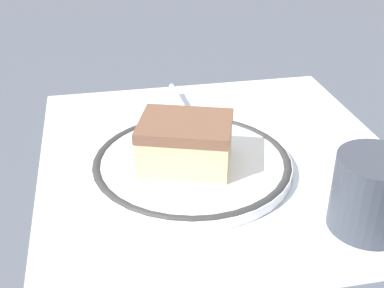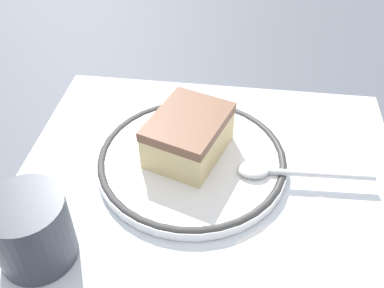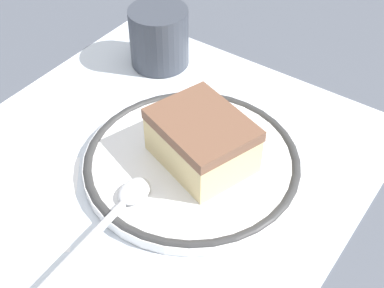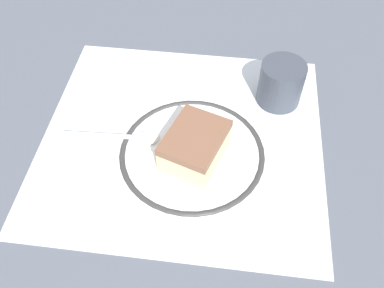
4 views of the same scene
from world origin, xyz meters
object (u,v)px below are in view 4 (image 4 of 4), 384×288
object	(u,v)px
plate	(192,154)
spoon	(128,136)
cup	(280,85)
napkin	(118,95)
cake_slice	(195,146)

from	to	relation	value
plate	spoon	xyz separation A→B (m)	(0.01, 0.10, 0.01)
cup	napkin	size ratio (longest dim) A/B	0.56
cup	plate	bearing A→B (deg)	137.49
cake_slice	spoon	bearing A→B (deg)	77.66
cake_slice	napkin	world-z (taller)	cake_slice
cup	napkin	bearing A→B (deg)	95.18
spoon	napkin	size ratio (longest dim) A/B	1.16
spoon	napkin	distance (m)	0.11
cake_slice	spoon	distance (m)	0.11
spoon	napkin	bearing A→B (deg)	22.88
napkin	plate	bearing A→B (deg)	-129.06
plate	cake_slice	distance (m)	0.03
spoon	napkin	xyz separation A→B (m)	(0.10, 0.04, -0.01)
spoon	plate	bearing A→B (deg)	-98.50
napkin	cup	bearing A→B (deg)	-84.82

